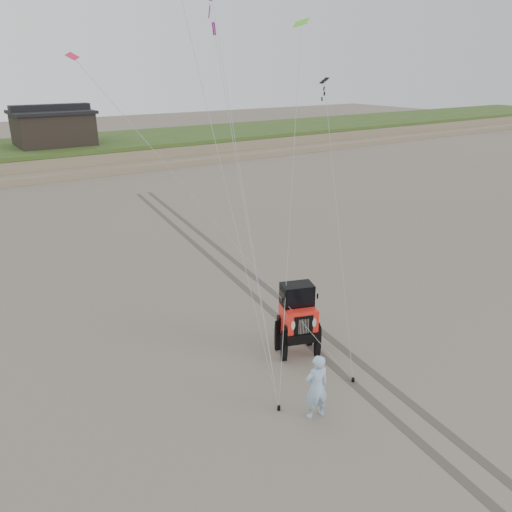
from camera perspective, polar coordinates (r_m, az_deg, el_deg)
name	(u,v)px	position (r m, az deg, el deg)	size (l,w,h in m)	color
ground	(323,374)	(14.33, 7.66, -13.18)	(160.00, 160.00, 0.00)	#6B6054
dune_ridge	(31,157)	(47.45, -24.31, 10.31)	(160.00, 14.25, 1.73)	#7A6B54
cabin	(53,127)	(47.04, -22.20, 13.52)	(6.40, 5.40, 3.35)	black
jeep	(298,327)	(14.72, 4.81, -8.12)	(2.01, 4.65, 1.73)	#FF281C
man	(316,387)	(12.32, 6.93, -14.62)	(0.62, 0.41, 1.70)	#97BBEA
stake_main	(279,408)	(12.91, 2.63, -16.96)	(0.08, 0.08, 0.12)	black
stake_aux	(353,380)	(14.11, 11.04, -13.73)	(0.08, 0.08, 0.12)	black
tire_tracks	(233,268)	(21.09, -2.67, -1.42)	(5.22, 29.74, 0.01)	#4C443D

